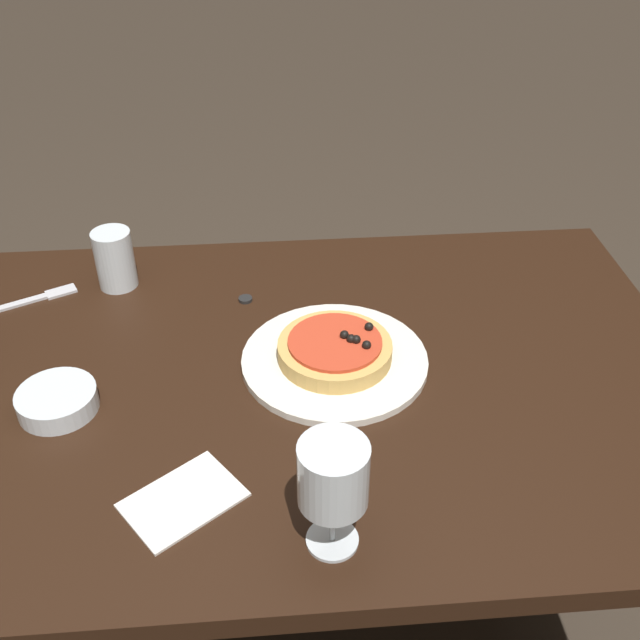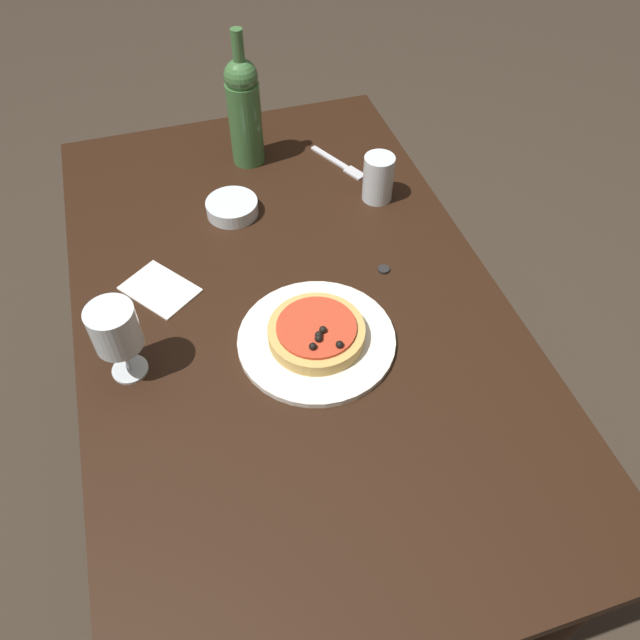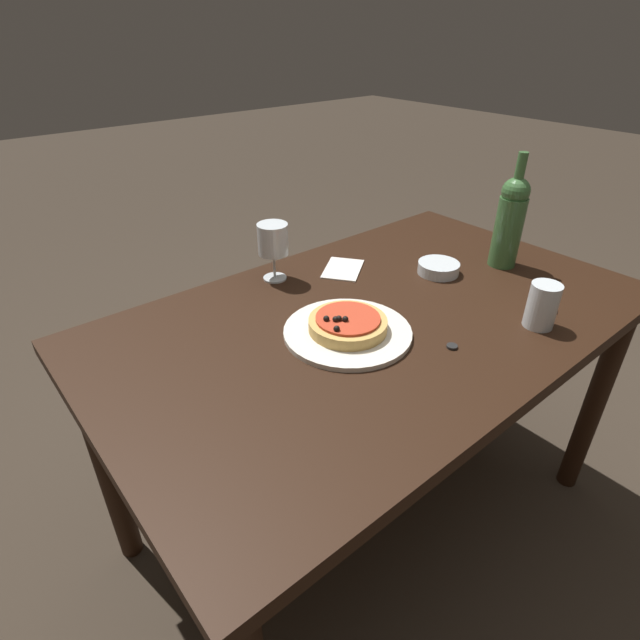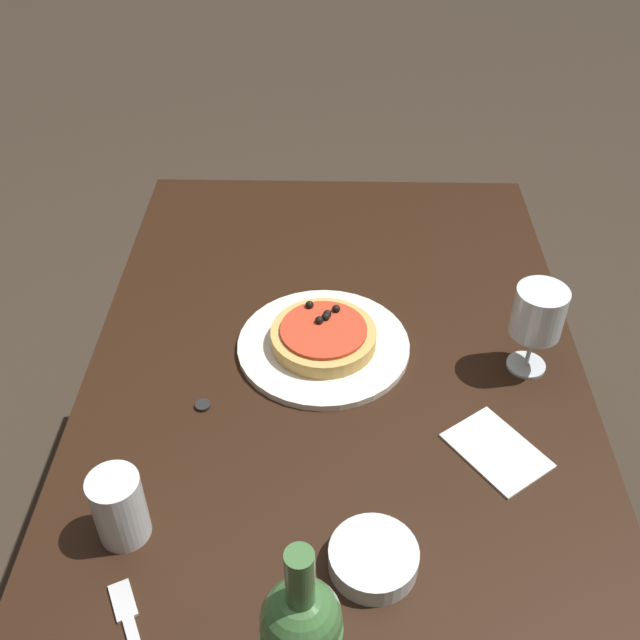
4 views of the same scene
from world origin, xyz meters
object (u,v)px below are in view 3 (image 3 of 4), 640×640
dinner_plate (348,332)px  wine_bottle (510,220)px  dining_table (376,345)px  bottle_cap (452,346)px  pizza (348,324)px  wine_glass (273,241)px  water_cup (542,306)px  side_bowl (438,268)px  fork (552,299)px

dinner_plate → wine_bottle: wine_bottle is taller
dining_table → bottle_cap: bottle_cap is taller
dinner_plate → pizza: 0.02m
dining_table → wine_glass: wine_glass is taller
water_cup → side_bowl: 0.33m
wine_bottle → fork: (-0.09, -0.21, -0.13)m
dining_table → pizza: (-0.12, -0.02, 0.12)m
wine_glass → pizza: bearing=-96.2°
dining_table → dinner_plate: (-0.12, -0.02, 0.10)m
dinner_plate → water_cup: (0.36, -0.25, 0.05)m
bottle_cap → pizza: bearing=126.9°
pizza → wine_bottle: 0.60m
wine_bottle → pizza: bearing=179.1°
pizza → dinner_plate: bearing=-0.0°
dining_table → water_cup: size_ratio=12.70×
dinner_plate → wine_glass: (0.04, 0.33, 0.11)m
wine_bottle → bottle_cap: (-0.46, -0.18, -0.13)m
wine_glass → fork: 0.73m
dining_table → dinner_plate: dinner_plate is taller
side_bowl → wine_bottle: bearing=-23.2°
wine_glass → bottle_cap: 0.54m
dinner_plate → wine_glass: 0.35m
dining_table → bottle_cap: bearing=-84.8°
dinner_plate → bottle_cap: dinner_plate is taller
wine_glass → water_cup: size_ratio=1.47×
wine_bottle → water_cup: size_ratio=2.97×
wine_glass → bottle_cap: size_ratio=6.54×
pizza → wine_bottle: (0.59, -0.01, 0.11)m
dining_table → pizza: 0.17m
dinner_plate → wine_bottle: size_ratio=0.91×
dining_table → wine_bottle: 0.53m
pizza → fork: bearing=-23.0°
pizza → bottle_cap: 0.23m
dining_table → side_bowl: bearing=9.9°
wine_bottle → side_bowl: wine_bottle is taller
pizza → fork: 0.55m
water_cup → bottle_cap: water_cup is taller
bottle_cap → fork: bearing=-4.7°
wine_glass → wine_bottle: 0.66m
pizza → wine_glass: (0.04, 0.33, 0.08)m
side_bowl → water_cup: bearing=-97.4°
wine_glass → fork: wine_glass is taller
water_cup → side_bowl: (0.04, 0.33, -0.04)m
dining_table → side_bowl: side_bowl is taller
wine_glass → bottle_cap: bearing=-78.8°
pizza → side_bowl: 0.41m
pizza → bottle_cap: (0.14, -0.18, -0.02)m
water_cup → dinner_plate: bearing=145.1°
dining_table → dinner_plate: size_ratio=4.68×
wine_bottle → side_bowl: bearing=156.8°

